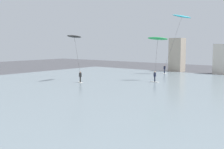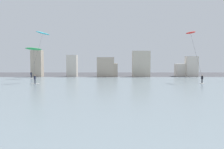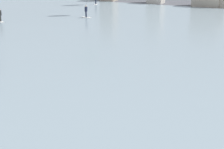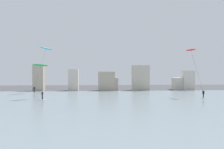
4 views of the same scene
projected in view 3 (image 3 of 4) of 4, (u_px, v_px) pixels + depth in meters
name	position (u px, v px, depth m)	size (l,w,h in m)	color
water_bay	(174.00, 46.00, 31.74)	(84.00, 52.00, 0.10)	gray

